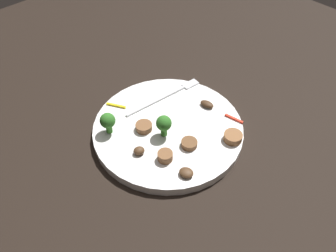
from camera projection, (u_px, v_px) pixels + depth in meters
name	position (u px, v px, depth m)	size (l,w,h in m)	color
ground_plane	(168.00, 132.00, 0.66)	(1.40, 1.40, 0.00)	black
plate	(168.00, 129.00, 0.65)	(0.29, 0.29, 0.02)	white
fork	(169.00, 95.00, 0.70)	(0.18, 0.03, 0.00)	silver
broccoli_floret_0	(164.00, 124.00, 0.61)	(0.03, 0.03, 0.05)	#347525
broccoli_floret_1	(108.00, 121.00, 0.61)	(0.03, 0.03, 0.04)	#347525
sausage_slice_0	(233.00, 137.00, 0.61)	(0.03, 0.03, 0.01)	brown
sausage_slice_1	(189.00, 144.00, 0.61)	(0.03, 0.03, 0.01)	brown
sausage_slice_2	(144.00, 127.00, 0.63)	(0.03, 0.03, 0.01)	brown
sausage_slice_3	(165.00, 156.00, 0.58)	(0.03, 0.03, 0.02)	brown
mushroom_0	(207.00, 104.00, 0.68)	(0.03, 0.02, 0.01)	#422B19
mushroom_1	(186.00, 173.00, 0.56)	(0.02, 0.02, 0.01)	#4C331E
mushroom_2	(139.00, 151.00, 0.59)	(0.02, 0.02, 0.01)	#4C331E
pepper_strip_0	(234.00, 119.00, 0.65)	(0.04, 0.00, 0.00)	red
pepper_strip_1	(116.00, 106.00, 0.68)	(0.04, 0.00, 0.00)	yellow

